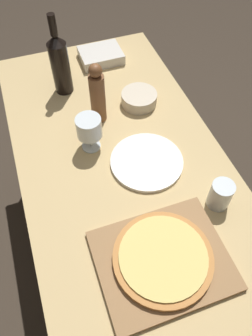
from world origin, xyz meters
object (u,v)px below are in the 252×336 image
at_px(wine_glass, 89,128).
at_px(pepper_mill, 97,95).
at_px(pizza, 163,257).
at_px(wine_bottle, 60,63).
at_px(small_bowl, 139,99).

bearing_deg(wine_glass, pepper_mill, 61.59).
height_order(pizza, wine_bottle, wine_bottle).
relative_size(wine_glass, small_bowl, 0.97).
xyz_separation_m(wine_bottle, pepper_mill, (0.09, -0.21, -0.01)).
distance_m(wine_glass, small_bowl, 0.30).
relative_size(wine_bottle, wine_glass, 2.39).
distance_m(pepper_mill, small_bowl, 0.20).
bearing_deg(pizza, wine_glass, 98.71).
xyz_separation_m(pizza, small_bowl, (0.17, 0.63, -0.01)).
relative_size(pepper_mill, small_bowl, 1.74).
distance_m(pizza, wine_bottle, 0.82).
distance_m(wine_bottle, small_bowl, 0.33).
xyz_separation_m(wine_bottle, small_bowl, (0.26, -0.18, -0.11)).
bearing_deg(pizza, small_bowl, 75.06).
xyz_separation_m(wine_bottle, wine_glass, (0.02, -0.33, -0.04)).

